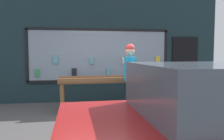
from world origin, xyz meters
TOP-DOWN VIEW (x-y plane):
  - ground_plane at (0.00, 0.00)m, footprint 40.00×40.00m
  - shopfront_facade at (0.03, 2.39)m, footprint 7.89×0.29m
  - display_table_main at (-0.00, 1.08)m, footprint 2.46×0.69m
  - person_browsing at (0.55, 0.49)m, footprint 0.25×0.69m
  - small_dog at (0.03, 0.21)m, footprint 0.25×0.60m
  - sandwich_board_sign at (1.87, 1.05)m, footprint 0.75×0.85m

SIDE VIEW (x-z plane):
  - ground_plane at x=0.00m, z-range 0.00..0.00m
  - small_dog at x=0.03m, z-range 0.06..0.44m
  - sandwich_board_sign at x=1.87m, z-range 0.01..0.88m
  - display_table_main at x=0.00m, z-range 0.28..1.19m
  - person_browsing at x=0.55m, z-range 0.16..1.93m
  - shopfront_facade at x=0.03m, z-range -0.02..3.48m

